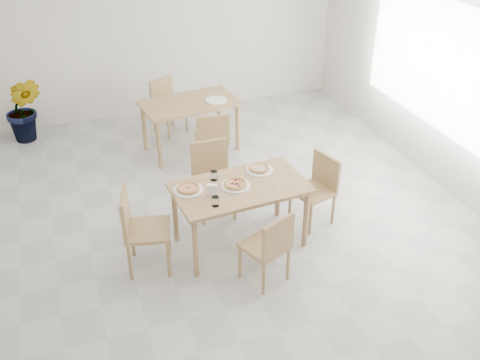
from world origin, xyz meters
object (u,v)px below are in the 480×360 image
object	(u,v)px
plate_mushroom	(259,170)
plate_margherita	(188,190)
chair_north	(212,173)
napkin_holder	(212,190)
chair_south	(270,245)
chair_back_s	(212,138)
pizza_pepperoni	(235,184)
chair_west	(139,225)
tumbler_a	(215,201)
main_table	(240,193)
second_table	(190,108)
plate_pepperoni	(235,186)
tumbler_b	(214,176)
pizza_mushroom	(259,168)
chair_east	(318,185)
plate_empty	(216,100)
chair_back_n	(166,102)
potted_plant	(24,109)
pizza_margherita	(188,188)

from	to	relation	value
plate_mushroom	plate_margherita	bearing A→B (deg)	-169.75
chair_north	napkin_holder	size ratio (longest dim) A/B	6.78
chair_south	plate_mushroom	world-z (taller)	chair_south
napkin_holder	chair_back_s	size ratio (longest dim) A/B	0.15
pizza_pepperoni	napkin_holder	size ratio (longest dim) A/B	2.31
chair_west	tumbler_a	xyz separation A→B (m)	(0.75, -0.22, 0.27)
napkin_holder	pizza_pepperoni	bearing A→B (deg)	35.79
main_table	second_table	size ratio (longest dim) A/B	1.03
chair_back_s	plate_pepperoni	bearing A→B (deg)	91.28
chair_west	pizza_pepperoni	size ratio (longest dim) A/B	3.01
tumbler_b	chair_south	bearing A→B (deg)	-72.58
pizza_mushroom	chair_north	bearing A→B (deg)	129.37
chair_north	tumbler_a	bearing A→B (deg)	-103.81
chair_south	chair_east	bearing A→B (deg)	-160.80
chair_south	chair_west	xyz separation A→B (m)	(-1.18, 0.66, 0.06)
chair_south	chair_east	world-z (taller)	chair_east
chair_east	plate_pepperoni	distance (m)	1.09
plate_empty	chair_back_n	bearing A→B (deg)	123.90
chair_south	plate_pepperoni	size ratio (longest dim) A/B	2.61
chair_west	potted_plant	bearing A→B (deg)	29.70
chair_north	chair_west	xyz separation A→B (m)	(-1.01, -0.78, 0.01)
main_table	tumbler_a	distance (m)	0.47
plate_mushroom	pizza_pepperoni	distance (m)	0.42
chair_north	plate_empty	world-z (taller)	chair_north
plate_mushroom	second_table	size ratio (longest dim) A/B	0.21
chair_north	tumbler_b	world-z (taller)	chair_north
plate_pepperoni	pizza_pepperoni	distance (m)	0.02
pizza_mushroom	napkin_holder	xyz separation A→B (m)	(-0.64, -0.32, 0.03)
chair_east	pizza_pepperoni	distance (m)	1.10
pizza_pepperoni	napkin_holder	bearing A→B (deg)	-161.84
chair_back_s	plate_margherita	bearing A→B (deg)	74.44
chair_west	pizza_mushroom	xyz separation A→B (m)	(1.41, 0.29, 0.25)
pizza_margherita	chair_back_s	bearing A→B (deg)	65.47
chair_north	potted_plant	world-z (taller)	potted_plant
chair_west	plate_mushroom	bearing A→B (deg)	-65.76
plate_mushroom	pizza_margherita	size ratio (longest dim) A/B	1.08
chair_south	plate_empty	distance (m)	3.01
tumbler_a	chair_back_s	xyz separation A→B (m)	(0.52, 1.92, -0.30)
chair_north	chair_back_s	xyz separation A→B (m)	(0.27, 0.91, -0.01)
main_table	napkin_holder	bearing A→B (deg)	-170.55
plate_margherita	plate_pepperoni	world-z (taller)	same
tumbler_b	potted_plant	distance (m)	3.78
plate_margherita	pizza_pepperoni	world-z (taller)	pizza_pepperoni
pizza_margherita	potted_plant	bearing A→B (deg)	116.02
chair_west	napkin_holder	distance (m)	0.83
tumbler_b	napkin_holder	xyz separation A→B (m)	(-0.11, -0.30, 0.01)
tumbler_b	second_table	xyz separation A→B (m)	(0.28, 2.13, -0.15)
pizza_mushroom	plate_empty	world-z (taller)	pizza_mushroom
plate_empty	potted_plant	xyz separation A→B (m)	(-2.59, 1.17, -0.26)
main_table	chair_back_s	distance (m)	1.66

